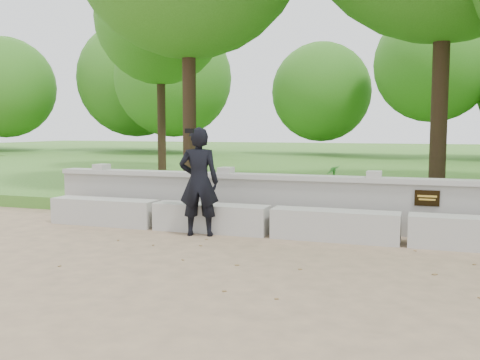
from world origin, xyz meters
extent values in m
plane|color=#A18463|center=(0.00, 0.00, 0.00)|extent=(80.00, 80.00, 0.00)
cube|color=#2F6B1A|center=(0.00, 14.00, 0.12)|extent=(40.00, 22.00, 0.25)
cube|color=#A7A59E|center=(-5.00, 1.90, 0.23)|extent=(1.90, 0.45, 0.45)
cube|color=#A7A59E|center=(-3.00, 1.90, 0.23)|extent=(1.90, 0.45, 0.45)
cube|color=#A7A59E|center=(-1.00, 1.90, 0.23)|extent=(1.90, 0.45, 0.45)
cube|color=#A7A59E|center=(1.00, 1.90, 0.23)|extent=(1.90, 0.45, 0.45)
cube|color=#9D9B94|center=(0.00, 2.60, 0.41)|extent=(12.50, 0.25, 0.82)
cube|color=#A7A59E|center=(0.00, 2.60, 0.86)|extent=(12.50, 0.35, 0.08)
cube|color=black|center=(0.30, 2.46, 0.62)|extent=(0.36, 0.02, 0.24)
imported|color=black|center=(-3.06, 1.55, 0.85)|extent=(0.70, 0.55, 1.69)
cube|color=black|center=(-3.06, 1.21, 1.64)|extent=(0.14, 0.06, 0.07)
cylinder|color=#382619|center=(-8.21, 10.33, 2.34)|extent=(0.28, 0.28, 4.17)
sphere|color=#306C17|center=(-8.21, 10.33, 5.61)|extent=(4.31, 4.31, 4.31)
cylinder|color=#382619|center=(-4.91, 5.33, 2.57)|extent=(0.31, 0.31, 4.63)
cylinder|color=#382619|center=(0.51, 6.03, 2.79)|extent=(0.34, 0.34, 5.08)
imported|color=#388B2F|center=(-4.05, 3.30, 0.56)|extent=(0.39, 0.37, 0.61)
imported|color=#388B2F|center=(-1.56, 5.24, 0.58)|extent=(0.43, 0.45, 0.65)
camera|label=1|loc=(0.22, -6.03, 1.68)|focal=40.00mm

